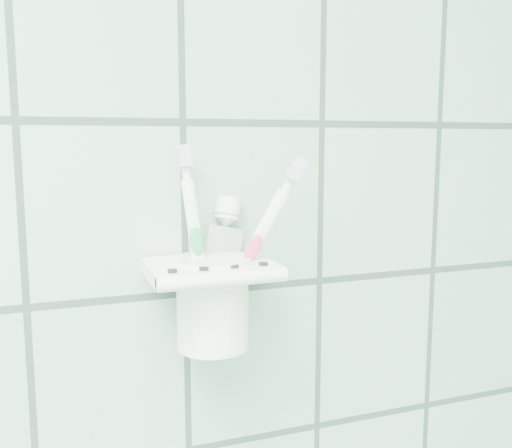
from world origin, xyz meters
TOP-DOWN VIEW (x-y plane):
  - holder_bracket at (0.65, 1.15)m, footprint 0.12×0.10m
  - cup at (0.65, 1.16)m, footprint 0.08×0.08m
  - toothbrush_pink at (0.64, 1.15)m, footprint 0.03×0.04m
  - toothbrush_blue at (0.64, 1.17)m, footprint 0.06×0.06m
  - toothbrush_orange at (0.64, 1.16)m, footprint 0.09×0.04m
  - toothpaste_tube at (0.65, 1.17)m, footprint 0.06×0.03m

SIDE VIEW (x-z plane):
  - cup at x=0.65m, z-range 1.21..1.30m
  - holder_bracket at x=0.65m, z-range 1.27..1.30m
  - toothpaste_tube at x=0.65m, z-range 1.22..1.37m
  - toothbrush_blue at x=0.64m, z-range 1.22..1.40m
  - toothbrush_pink at x=0.64m, z-range 1.21..1.41m
  - toothbrush_orange at x=0.64m, z-range 1.22..1.42m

